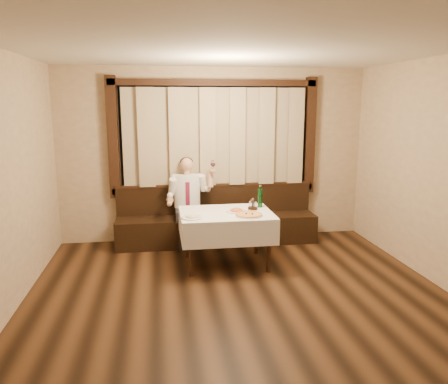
{
  "coord_description": "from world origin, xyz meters",
  "views": [
    {
      "loc": [
        -0.89,
        -4.08,
        2.23
      ],
      "look_at": [
        0.0,
        1.9,
        1.0
      ],
      "focal_mm": 35.0,
      "sensor_mm": 36.0,
      "label": 1
    }
  ],
  "objects": [
    {
      "name": "cruet_caddy",
      "position": [
        0.39,
        1.79,
        0.8
      ],
      "size": [
        0.14,
        0.11,
        0.14
      ],
      "rotation": [
        0.0,
        0.0,
        -0.4
      ],
      "color": "black",
      "rests_on": "dining_table"
    },
    {
      "name": "green_bottle",
      "position": [
        0.53,
        1.92,
        0.89
      ],
      "size": [
        0.07,
        0.07,
        0.32
      ],
      "rotation": [
        0.0,
        0.0,
        0.05
      ],
      "color": "#104E1A",
      "rests_on": "dining_table"
    },
    {
      "name": "pizza",
      "position": [
        0.27,
        1.46,
        0.77
      ],
      "size": [
        0.37,
        0.37,
        0.04
      ],
      "rotation": [
        0.0,
        0.0,
        -0.25
      ],
      "color": "white",
      "rests_on": "dining_table"
    },
    {
      "name": "room",
      "position": [
        -0.0,
        0.97,
        1.5
      ],
      "size": [
        5.01,
        6.01,
        2.81
      ],
      "color": "black",
      "rests_on": "ground"
    },
    {
      "name": "pasta_red",
      "position": [
        0.14,
        1.69,
        0.8
      ],
      "size": [
        0.29,
        0.29,
        0.1
      ],
      "rotation": [
        0.0,
        0.0,
        -0.02
      ],
      "color": "white",
      "rests_on": "dining_table"
    },
    {
      "name": "table_wine_glass",
      "position": [
        0.38,
        1.76,
        0.88
      ],
      "size": [
        0.07,
        0.07,
        0.18
      ],
      "rotation": [
        0.0,
        0.0,
        0.04
      ],
      "color": "white",
      "rests_on": "dining_table"
    },
    {
      "name": "dining_table",
      "position": [
        0.0,
        1.7,
        0.65
      ],
      "size": [
        1.27,
        0.97,
        0.76
      ],
      "color": "black",
      "rests_on": "ground"
    },
    {
      "name": "seated_man",
      "position": [
        -0.46,
        2.63,
        0.82
      ],
      "size": [
        0.77,
        0.57,
        1.4
      ],
      "color": "black",
      "rests_on": "ground"
    },
    {
      "name": "pasta_cream",
      "position": [
        -0.49,
        1.44,
        0.79
      ],
      "size": [
        0.28,
        0.28,
        0.09
      ],
      "rotation": [
        0.0,
        0.0,
        0.08
      ],
      "color": "white",
      "rests_on": "dining_table"
    },
    {
      "name": "banquette",
      "position": [
        0.0,
        2.72,
        0.31
      ],
      "size": [
        3.2,
        0.61,
        0.94
      ],
      "color": "black",
      "rests_on": "ground"
    }
  ]
}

